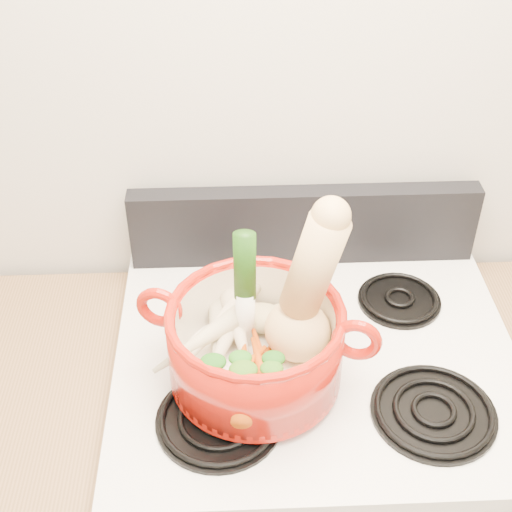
{
  "coord_description": "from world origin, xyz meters",
  "views": [
    {
      "loc": [
        -0.16,
        0.43,
        1.95
      ],
      "look_at": [
        -0.12,
        1.31,
        1.26
      ],
      "focal_mm": 50.0,
      "sensor_mm": 36.0,
      "label": 1
    }
  ],
  "objects_px": {
    "squash": "(301,289)",
    "leek": "(245,288)",
    "dutch_oven": "(256,345)",
    "stove_body": "(306,498)"
  },
  "relations": [
    {
      "from": "stove_body",
      "to": "squash",
      "type": "height_order",
      "value": "squash"
    },
    {
      "from": "squash",
      "to": "leek",
      "type": "xyz_separation_m",
      "value": [
        -0.09,
        0.04,
        -0.03
      ]
    },
    {
      "from": "squash",
      "to": "stove_body",
      "type": "bearing_deg",
      "value": 68.67
    },
    {
      "from": "dutch_oven",
      "to": "squash",
      "type": "height_order",
      "value": "squash"
    },
    {
      "from": "dutch_oven",
      "to": "leek",
      "type": "bearing_deg",
      "value": 121.1
    },
    {
      "from": "squash",
      "to": "leek",
      "type": "height_order",
      "value": "squash"
    },
    {
      "from": "stove_body",
      "to": "leek",
      "type": "bearing_deg",
      "value": -176.34
    },
    {
      "from": "stove_body",
      "to": "dutch_oven",
      "type": "distance_m",
      "value": 0.6
    },
    {
      "from": "squash",
      "to": "leek",
      "type": "distance_m",
      "value": 0.1
    },
    {
      "from": "dutch_oven",
      "to": "leek",
      "type": "xyz_separation_m",
      "value": [
        -0.02,
        0.06,
        0.08
      ]
    }
  ]
}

